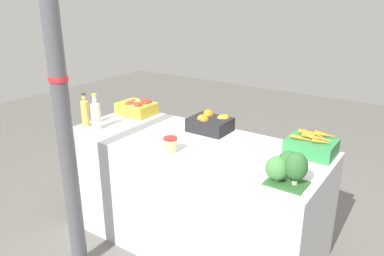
# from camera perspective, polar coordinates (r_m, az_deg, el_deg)

# --- Properties ---
(ground_plane) EXTENTS (10.00, 10.00, 0.00)m
(ground_plane) POSITION_cam_1_polar(r_m,az_deg,el_deg) (3.09, 0.00, -16.47)
(ground_plane) COLOR #605E59
(market_table) EXTENTS (1.92, 0.80, 0.83)m
(market_table) POSITION_cam_1_polar(r_m,az_deg,el_deg) (2.87, 0.00, -9.75)
(market_table) COLOR silver
(market_table) RESTS_ON ground_plane
(support_pole) EXTENTS (0.12, 0.12, 2.50)m
(support_pole) POSITION_cam_1_polar(r_m,az_deg,el_deg) (2.41, -19.44, 4.75)
(support_pole) COLOR #4C4C51
(support_pole) RESTS_ON ground_plane
(apple_crate) EXTENTS (0.30, 0.24, 0.14)m
(apple_crate) POSITION_cam_1_polar(r_m,az_deg,el_deg) (3.30, -8.34, 3.17)
(apple_crate) COLOR gold
(apple_crate) RESTS_ON market_table
(orange_crate) EXTENTS (0.30, 0.24, 0.14)m
(orange_crate) POSITION_cam_1_polar(r_m,az_deg,el_deg) (2.87, 2.80, 0.72)
(orange_crate) COLOR black
(orange_crate) RESTS_ON market_table
(carrot_crate) EXTENTS (0.30, 0.24, 0.14)m
(carrot_crate) POSITION_cam_1_polar(r_m,az_deg,el_deg) (2.57, 17.76, -2.58)
(carrot_crate) COLOR #2D8442
(carrot_crate) RESTS_ON market_table
(broccoli_pile) EXTENTS (0.23, 0.19, 0.19)m
(broccoli_pile) POSITION_cam_1_polar(r_m,az_deg,el_deg) (2.14, 14.32, -5.78)
(broccoli_pile) COLOR #2D602D
(broccoli_pile) RESTS_ON market_table
(juice_bottle_golden) EXTENTS (0.06, 0.06, 0.27)m
(juice_bottle_golden) POSITION_cam_1_polar(r_m,az_deg,el_deg) (3.08, -15.98, 2.36)
(juice_bottle_golden) COLOR gold
(juice_bottle_golden) RESTS_ON market_table
(juice_bottle_cloudy) EXTENTS (0.07, 0.07, 0.28)m
(juice_bottle_cloudy) POSITION_cam_1_polar(r_m,az_deg,el_deg) (2.99, -14.45, 2.03)
(juice_bottle_cloudy) COLOR beige
(juice_bottle_cloudy) RESTS_ON market_table
(pickle_jar) EXTENTS (0.09, 0.09, 0.10)m
(pickle_jar) POSITION_cam_1_polar(r_m,az_deg,el_deg) (2.49, -3.31, -2.55)
(pickle_jar) COLOR #D1CC75
(pickle_jar) RESTS_ON market_table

